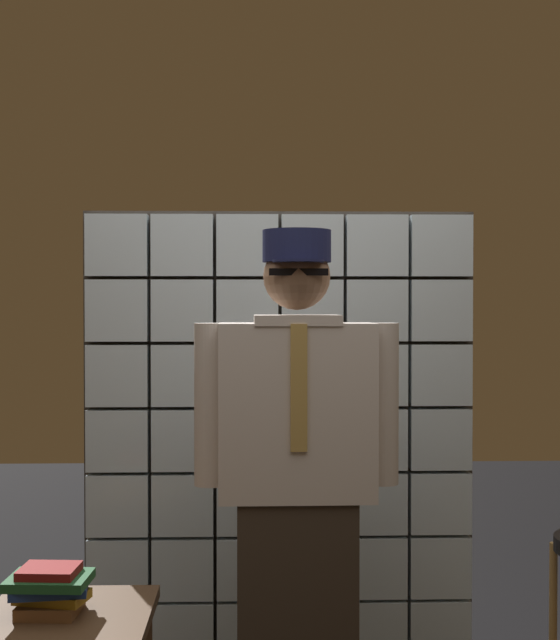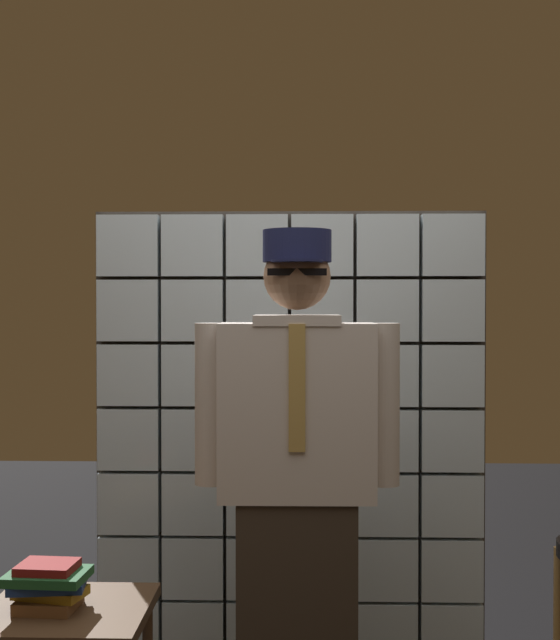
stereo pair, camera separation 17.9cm
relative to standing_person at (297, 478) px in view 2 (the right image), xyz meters
name	(u,v)px [view 2 (the right image)]	position (x,y,z in m)	size (l,w,h in m)	color
glass_block_wall	(290,439)	(-0.04, 0.73, 0.02)	(1.69, 0.10, 1.96)	silver
standing_person	(297,478)	(0.00, 0.00, 0.00)	(0.71, 0.30, 1.80)	#382D23
side_table	(67,631)	(-0.74, -0.27, -0.45)	(0.52, 0.52, 0.57)	#513823
book_stack	(48,585)	(-0.79, -0.30, -0.29)	(0.26, 0.23, 0.15)	brown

